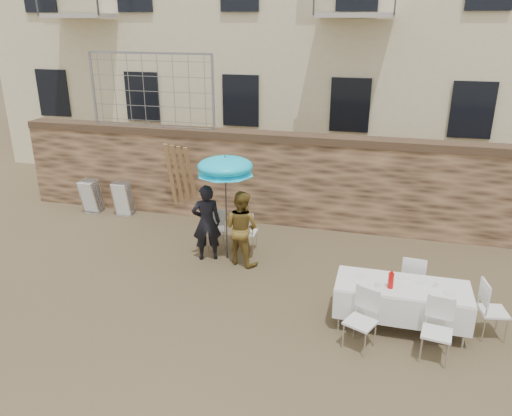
% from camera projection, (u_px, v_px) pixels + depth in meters
% --- Properties ---
extents(ground, '(80.00, 80.00, 0.00)m').
position_uv_depth(ground, '(197.00, 333.00, 8.06)').
color(ground, brown).
rests_on(ground, ground).
extents(stone_wall, '(13.00, 0.50, 2.20)m').
position_uv_depth(stone_wall, '(270.00, 179.00, 12.19)').
color(stone_wall, brown).
rests_on(stone_wall, ground).
extents(chain_link_fence, '(3.20, 0.06, 1.80)m').
position_uv_depth(chain_link_fence, '(151.00, 91.00, 12.20)').
color(chain_link_fence, gray).
rests_on(chain_link_fence, stone_wall).
extents(man_suit, '(0.70, 0.59, 1.63)m').
position_uv_depth(man_suit, '(207.00, 223.00, 10.30)').
color(man_suit, black).
rests_on(man_suit, ground).
extents(woman_dress, '(0.91, 0.81, 1.57)m').
position_uv_depth(woman_dress, '(241.00, 228.00, 10.13)').
color(woman_dress, '#A37E32').
rests_on(woman_dress, ground).
extents(umbrella, '(1.16, 1.16, 2.08)m').
position_uv_depth(umbrella, '(225.00, 169.00, 9.89)').
color(umbrella, '#3F3F44').
rests_on(umbrella, ground).
extents(couple_chair_left, '(0.63, 0.63, 0.96)m').
position_uv_depth(couple_chair_left, '(216.00, 228.00, 10.92)').
color(couple_chair_left, white).
rests_on(couple_chair_left, ground).
extents(couple_chair_right, '(0.49, 0.49, 0.96)m').
position_uv_depth(couple_chair_right, '(246.00, 231.00, 10.75)').
color(couple_chair_right, white).
rests_on(couple_chair_right, ground).
extents(banquet_table, '(2.10, 0.85, 0.78)m').
position_uv_depth(banquet_table, '(403.00, 287.00, 7.99)').
color(banquet_table, white).
rests_on(banquet_table, ground).
extents(soda_bottle, '(0.09, 0.09, 0.26)m').
position_uv_depth(soda_bottle, '(391.00, 281.00, 7.84)').
color(soda_bottle, red).
rests_on(soda_bottle, banquet_table).
extents(table_chair_front_left, '(0.63, 0.63, 0.96)m').
position_uv_depth(table_chair_front_left, '(360.00, 321.00, 7.54)').
color(table_chair_front_left, white).
rests_on(table_chair_front_left, ground).
extents(table_chair_front_right, '(0.55, 0.55, 0.96)m').
position_uv_depth(table_chair_front_right, '(437.00, 332.00, 7.28)').
color(table_chair_front_right, white).
rests_on(table_chair_front_right, ground).
extents(table_chair_back, '(0.51, 0.51, 0.96)m').
position_uv_depth(table_chair_back, '(413.00, 279.00, 8.75)').
color(table_chair_back, white).
rests_on(table_chair_back, ground).
extents(table_chair_side, '(0.56, 0.56, 0.96)m').
position_uv_depth(table_chair_side, '(493.00, 310.00, 7.83)').
color(table_chair_side, white).
rests_on(table_chair_side, ground).
extents(chair_stack_left, '(0.46, 0.47, 0.92)m').
position_uv_depth(chair_stack_left, '(95.00, 194.00, 13.09)').
color(chair_stack_left, white).
rests_on(chair_stack_left, ground).
extents(chair_stack_right, '(0.46, 0.40, 0.92)m').
position_uv_depth(chair_stack_right, '(125.00, 197.00, 12.87)').
color(chair_stack_right, white).
rests_on(chair_stack_right, ground).
extents(wood_planks, '(0.70, 0.20, 2.00)m').
position_uv_depth(wood_planks, '(183.00, 181.00, 12.36)').
color(wood_planks, '#A37749').
rests_on(wood_planks, ground).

